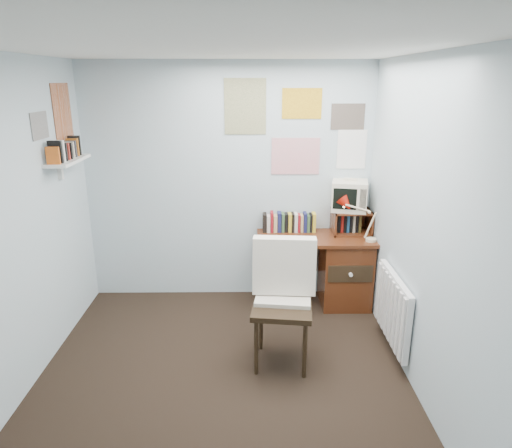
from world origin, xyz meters
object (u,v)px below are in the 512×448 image
Objects in this scene: desk_lamp at (372,223)px; radiator at (393,309)px; tv_riser at (351,222)px; desk at (340,268)px; desk_chair at (282,308)px; crt_tv at (349,194)px; wall_shelf at (68,161)px.

radiator is at bearing -107.88° from desk_lamp.
desk is at bearing -137.04° from tv_riser.
desk_lamp is (0.95, 0.93, 0.44)m from desk_chair.
desk is 0.51m from tv_riser.
desk_chair reaches higher than desk.
desk_chair reaches higher than tv_riser.
wall_shelf reaches higher than crt_tv.
crt_tv is 1.32m from radiator.
crt_tv is at bearing 150.08° from tv_riser.
desk_chair is 1.29× the size of radiator.
desk_chair is 2.92× the size of crt_tv.
tv_riser is (-0.15, 0.26, -0.07)m from desk_lamp.
desk is 1.94× the size of wall_shelf.
wall_shelf is at bearing 165.25° from desk_lamp.
desk is at bearing 65.11° from desk_chair.
wall_shelf reaches higher than tv_riser.
tv_riser is at bearing 100.50° from desk_lamp.
radiator is at bearing -10.89° from wall_shelf.
desk is 1.16× the size of desk_chair.
crt_tv is at bearing 100.93° from radiator.
crt_tv is at bearing 57.27° from desk.
radiator is (0.17, -1.04, -0.47)m from tv_riser.
desk_lamp is 0.40m from crt_tv.
desk_lamp is 0.97× the size of tv_riser.
desk_lamp is (0.27, -0.15, 0.55)m from desk.
tv_riser is 1.13× the size of crt_tv.
desk_lamp is 0.63× the size of wall_shelf.
desk_lamp is at bearing -60.15° from tv_riser.
radiator is (0.02, -0.78, -0.53)m from desk_lamp.
crt_tv is 0.44× the size of radiator.
desk_chair is 2.30m from wall_shelf.
desk is 0.79m from crt_tv.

